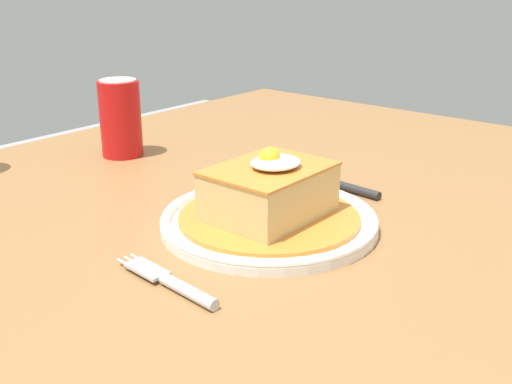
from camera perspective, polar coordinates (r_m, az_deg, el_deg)
name	(u,v)px	position (r m, az deg, el deg)	size (l,w,h in m)	color
dining_table	(239,271)	(0.85, -1.56, -7.22)	(1.30, 0.96, 0.73)	olive
main_plate	(269,220)	(0.74, 1.20, -2.60)	(0.26, 0.26, 0.02)	white
sandwich_meal	(269,196)	(0.73, 1.23, -0.35)	(0.21, 0.21, 0.09)	orange
fork	(174,284)	(0.61, -7.49, -8.33)	(0.03, 0.14, 0.01)	silver
knife	(342,186)	(0.87, 7.87, 0.58)	(0.03, 0.17, 0.01)	#262628
soda_can	(121,118)	(1.03, -12.30, 6.62)	(0.07, 0.07, 0.12)	red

